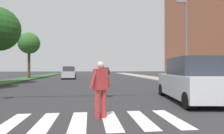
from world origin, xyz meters
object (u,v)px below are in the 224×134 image
at_px(pedestrian_performer, 101,87).
at_px(sedan_distant, 71,72).
at_px(sedan_far_horizon, 106,71).
at_px(tree_distant, 29,44).
at_px(suv_crossing, 192,81).
at_px(street_lamp_right, 185,34).
at_px(sedan_midblock, 69,73).

relative_size(pedestrian_performer, sedan_distant, 0.36).
xyz_separation_m(pedestrian_performer, sedan_far_horizon, (3.79, 44.03, -0.13)).
distance_m(pedestrian_performer, sedan_far_horizon, 44.20).
height_order(pedestrian_performer, sedan_far_horizon, sedan_far_horizon).
distance_m(pedestrian_performer, sedan_distant, 31.54).
height_order(tree_distant, suv_crossing, tree_distant).
relative_size(suv_crossing, sedan_distant, 1.04).
relative_size(street_lamp_right, sedan_midblock, 1.70).
bearing_deg(sedan_distant, tree_distant, -118.88).
bearing_deg(street_lamp_right, sedan_distant, 120.76).
xyz_separation_m(tree_distant, sedan_midblock, (5.46, -0.07, -4.14)).
distance_m(pedestrian_performer, sedan_midblock, 22.60).
bearing_deg(sedan_midblock, suv_crossing, -69.39).
relative_size(tree_distant, street_lamp_right, 0.85).
height_order(sedan_midblock, sedan_far_horizon, sedan_midblock).
bearing_deg(pedestrian_performer, tree_distant, 111.18).
distance_m(tree_distant, sedan_distant, 10.96).
distance_m(tree_distant, pedestrian_performer, 24.40).
height_order(tree_distant, sedan_midblock, tree_distant).
distance_m(street_lamp_right, suv_crossing, 10.08).
distance_m(tree_distant, suv_crossing, 24.12).
xyz_separation_m(tree_distant, sedan_far_horizon, (12.48, 21.60, -4.15)).
relative_size(suv_crossing, sedan_midblock, 1.09).
distance_m(tree_distant, street_lamp_right, 20.53).
xyz_separation_m(street_lamp_right, sedan_distant, (-12.12, 20.36, -3.81)).
distance_m(suv_crossing, sedan_far_horizon, 41.55).
relative_size(sedan_midblock, sedan_far_horizon, 1.07).
bearing_deg(sedan_far_horizon, pedestrian_performer, -94.92).
xyz_separation_m(street_lamp_right, pedestrian_performer, (-8.32, -10.95, -3.66)).
height_order(sedan_midblock, sedan_distant, sedan_midblock).
bearing_deg(pedestrian_performer, suv_crossing, 30.36).
height_order(suv_crossing, sedan_distant, suv_crossing).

